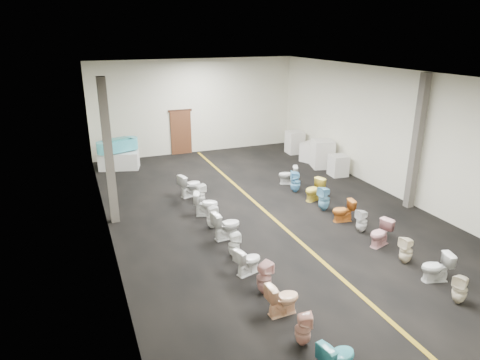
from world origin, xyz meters
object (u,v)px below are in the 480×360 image
(toilet_left_5, at_px, (234,245))
(toilet_right_1, at_px, (436,267))
(toilet_left_3, at_px, (264,278))
(toilet_left_10, at_px, (190,185))
(toilet_left_1, at_px, (303,329))
(toilet_right_4, at_px, (362,221))
(toilet_left_9, at_px, (200,194))
(toilet_right_2, at_px, (406,250))
(toilet_left_8, at_px, (206,204))
(toilet_right_6, at_px, (324,199))
(appliance_crate_d, at_px, (295,142))
(toilet_left_4, at_px, (248,261))
(toilet_right_5, at_px, (343,211))
(toilet_right_3, at_px, (381,233))
(toilet_left_7, at_px, (212,217))
(appliance_crate_a, at_px, (338,166))
(toilet_right_8, at_px, (296,182))
(toilet_left_6, at_px, (226,225))
(appliance_crate_c, at_px, (311,152))
(toilet_left_0, at_px, (337,357))
(toilet_right_9, at_px, (288,175))
(bathtub, at_px, (118,145))
(appliance_crate_b, at_px, (322,154))
(toilet_left_2, at_px, (283,298))
(display_table, at_px, (119,161))
(toilet_right_0, at_px, (460,289))
(toilet_right_7, at_px, (314,190))

(toilet_left_5, relative_size, toilet_right_1, 0.93)
(toilet_left_3, height_order, toilet_left_10, toilet_left_10)
(toilet_left_1, bearing_deg, toilet_right_4, -27.75)
(toilet_left_9, height_order, toilet_right_2, toilet_right_2)
(toilet_left_8, distance_m, toilet_right_6, 3.95)
(appliance_crate_d, distance_m, toilet_left_4, 11.39)
(toilet_right_2, height_order, toilet_right_5, toilet_right_2)
(appliance_crate_d, height_order, toilet_right_3, appliance_crate_d)
(toilet_left_3, distance_m, toilet_left_7, 3.71)
(appliance_crate_a, relative_size, toilet_left_8, 1.09)
(toilet_right_4, xyz_separation_m, toilet_right_8, (-0.20, 3.72, 0.05))
(toilet_left_6, bearing_deg, toilet_right_4, -111.82)
(appliance_crate_c, distance_m, appliance_crate_d, 1.55)
(toilet_left_3, height_order, toilet_left_4, toilet_left_3)
(toilet_left_0, xyz_separation_m, toilet_left_9, (0.05, 8.40, -0.00))
(appliance_crate_d, xyz_separation_m, toilet_right_2, (-2.44, -10.45, -0.17))
(toilet_right_6, xyz_separation_m, toilet_right_9, (0.11, 2.78, -0.05))
(toilet_right_3, bearing_deg, toilet_left_9, -159.02)
(bathtub, relative_size, appliance_crate_c, 2.06)
(appliance_crate_c, bearing_deg, appliance_crate_b, -90.00)
(appliance_crate_a, relative_size, appliance_crate_d, 0.80)
(toilet_right_5, bearing_deg, toilet_left_1, -32.76)
(toilet_left_1, xyz_separation_m, toilet_left_2, (0.08, 1.00, 0.03))
(toilet_left_8, bearing_deg, toilet_right_1, -126.58)
(toilet_left_4, bearing_deg, toilet_left_5, -15.39)
(toilet_left_10, bearing_deg, display_table, 8.90)
(display_table, relative_size, toilet_left_2, 2.24)
(toilet_left_7, height_order, toilet_right_0, toilet_left_7)
(toilet_right_5, bearing_deg, toilet_right_8, -168.42)
(appliance_crate_d, distance_m, toilet_left_5, 10.64)
(toilet_right_8, bearing_deg, toilet_left_7, -43.47)
(display_table, relative_size, toilet_left_9, 2.29)
(toilet_left_2, height_order, toilet_left_4, toilet_left_2)
(toilet_right_2, bearing_deg, toilet_left_0, -59.79)
(appliance_crate_d, xyz_separation_m, toilet_left_9, (-6.22, -4.63, -0.18))
(appliance_crate_a, xyz_separation_m, toilet_left_4, (-6.43, -5.64, -0.08))
(appliance_crate_d, distance_m, toilet_right_6, 7.15)
(bathtub, distance_m, toilet_right_1, 13.39)
(toilet_left_1, distance_m, toilet_left_10, 8.40)
(appliance_crate_a, height_order, toilet_left_1, appliance_crate_a)
(appliance_crate_a, xyz_separation_m, toilet_left_1, (-6.45, -8.40, -0.08))
(display_table, xyz_separation_m, toilet_right_5, (5.90, -8.24, -0.01))
(toilet_left_7, xyz_separation_m, toilet_right_7, (4.08, 0.81, 0.03))
(toilet_left_6, bearing_deg, toilet_right_7, -73.18)
(toilet_left_9, bearing_deg, toilet_left_4, 168.40)
(appliance_crate_b, xyz_separation_m, toilet_left_2, (-6.37, -8.63, -0.23))
(appliance_crate_b, distance_m, toilet_left_7, 7.63)
(toilet_left_1, relative_size, toilet_left_9, 0.95)
(toilet_left_5, bearing_deg, toilet_right_0, -135.07)
(toilet_left_3, relative_size, toilet_left_4, 1.08)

